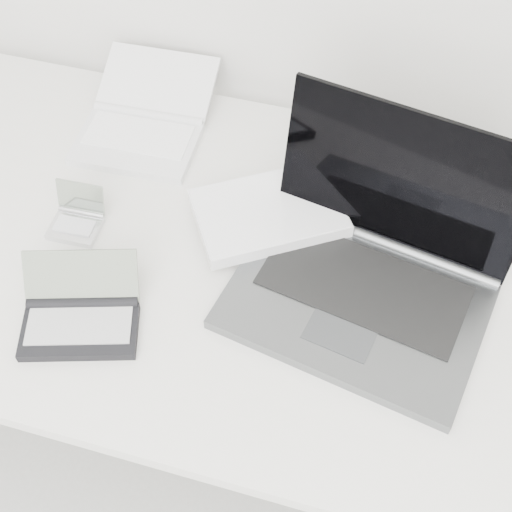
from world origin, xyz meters
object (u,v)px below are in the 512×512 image
(netbook_open_white, at_px, (143,125))
(palmtop_charcoal, at_px, (80,316))
(desk, at_px, (278,278))
(laptop_large, at_px, (344,255))

(netbook_open_white, distance_m, palmtop_charcoal, 0.46)
(desk, xyz_separation_m, netbook_open_white, (-0.35, 0.25, 0.07))
(desk, distance_m, netbook_open_white, 0.44)
(desk, xyz_separation_m, laptop_large, (0.11, 0.01, 0.09))
(desk, height_order, palmtop_charcoal, palmtop_charcoal)
(laptop_large, bearing_deg, desk, -163.02)
(netbook_open_white, height_order, palmtop_charcoal, palmtop_charcoal)
(laptop_large, bearing_deg, netbook_open_white, 163.58)
(desk, bearing_deg, palmtop_charcoal, -143.38)
(desk, distance_m, laptop_large, 0.15)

